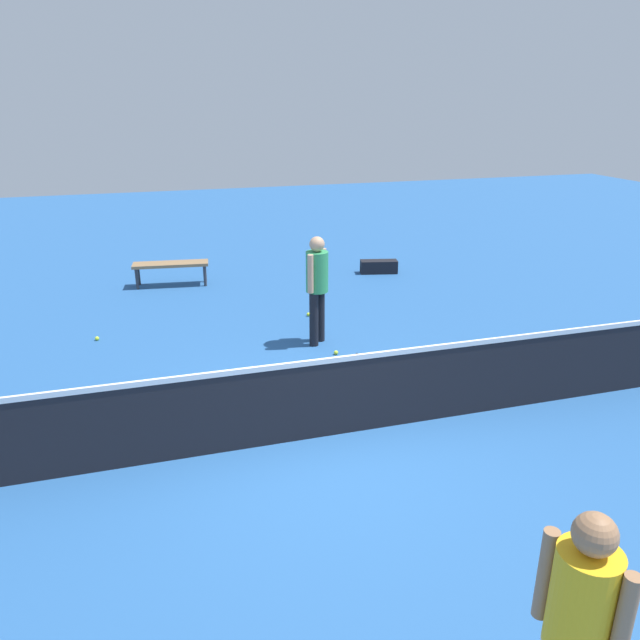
# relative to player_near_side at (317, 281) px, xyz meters

# --- Properties ---
(ground_plane) EXTENTS (40.00, 40.00, 0.00)m
(ground_plane) POSITION_rel_player_near_side_xyz_m (0.71, 2.71, -1.01)
(ground_plane) COLOR #265693
(court_net) EXTENTS (10.09, 0.09, 1.07)m
(court_net) POSITION_rel_player_near_side_xyz_m (0.71, 2.71, -0.51)
(court_net) COLOR #4C4C51
(court_net) RESTS_ON ground_plane
(player_near_side) EXTENTS (0.48, 0.48, 1.70)m
(player_near_side) POSITION_rel_player_near_side_xyz_m (0.00, 0.00, 0.00)
(player_near_side) COLOR black
(player_near_side) RESTS_ON ground_plane
(player_far_side) EXTENTS (0.45, 0.51, 1.70)m
(player_far_side) POSITION_rel_player_near_side_xyz_m (0.43, 6.51, 0.00)
(player_far_side) COLOR white
(player_far_side) RESTS_ON ground_plane
(tennis_racket_near_player) EXTENTS (0.44, 0.59, 0.03)m
(tennis_racket_near_player) POSITION_rel_player_near_side_xyz_m (-0.24, 0.97, -1.00)
(tennis_racket_near_player) COLOR black
(tennis_racket_near_player) RESTS_ON ground_plane
(tennis_ball_near_player) EXTENTS (0.07, 0.07, 0.07)m
(tennis_ball_near_player) POSITION_rel_player_near_side_xyz_m (3.33, -1.09, -0.98)
(tennis_ball_near_player) COLOR #C6E033
(tennis_ball_near_player) RESTS_ON ground_plane
(tennis_ball_by_net) EXTENTS (0.07, 0.07, 0.07)m
(tennis_ball_by_net) POSITION_rel_player_near_side_xyz_m (-0.91, 1.97, -0.98)
(tennis_ball_by_net) COLOR #C6E033
(tennis_ball_by_net) RESTS_ON ground_plane
(tennis_ball_midcourt) EXTENTS (0.07, 0.07, 0.07)m
(tennis_ball_midcourt) POSITION_rel_player_near_side_xyz_m (0.97, 1.53, -0.98)
(tennis_ball_midcourt) COLOR #C6E033
(tennis_ball_midcourt) RESTS_ON ground_plane
(tennis_ball_baseline) EXTENTS (0.07, 0.07, 0.07)m
(tennis_ball_baseline) POSITION_rel_player_near_side_xyz_m (-0.20, -1.22, -0.98)
(tennis_ball_baseline) COLOR #C6E033
(tennis_ball_baseline) RESTS_ON ground_plane
(tennis_ball_stray_left) EXTENTS (0.07, 0.07, 0.07)m
(tennis_ball_stray_left) POSITION_rel_player_near_side_xyz_m (-0.14, 0.53, -0.98)
(tennis_ball_stray_left) COLOR #C6E033
(tennis_ball_stray_left) RESTS_ON ground_plane
(tennis_ball_stray_right) EXTENTS (0.07, 0.07, 0.07)m
(tennis_ball_stray_right) POSITION_rel_player_near_side_xyz_m (1.16, 0.82, -0.98)
(tennis_ball_stray_right) COLOR #C6E033
(tennis_ball_stray_right) RESTS_ON ground_plane
(courtside_bench) EXTENTS (1.54, 0.57, 0.48)m
(courtside_bench) POSITION_rel_player_near_side_xyz_m (1.99, -3.80, -0.59)
(courtside_bench) COLOR olive
(courtside_bench) RESTS_ON ground_plane
(equipment_bag) EXTENTS (0.84, 0.45, 0.28)m
(equipment_bag) POSITION_rel_player_near_side_xyz_m (-2.39, -3.48, -0.87)
(equipment_bag) COLOR black
(equipment_bag) RESTS_ON ground_plane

